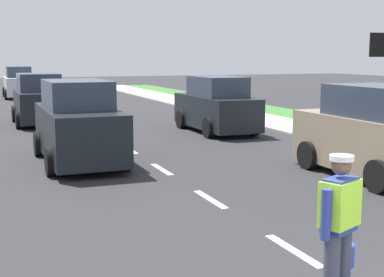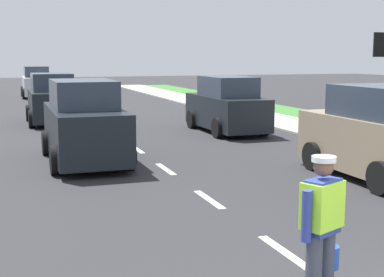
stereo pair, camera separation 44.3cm
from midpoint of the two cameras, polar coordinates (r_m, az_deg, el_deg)
ground_plane at (r=25.23m, az=-12.36°, el=2.17°), size 96.00×96.00×0.00m
sidewalk_right at (r=17.85m, az=17.24°, el=-0.60°), size 2.40×72.00×0.14m
lane_center_line at (r=29.36m, az=-13.63°, el=3.01°), size 0.14×46.40×0.01m
road_worker at (r=6.24m, az=13.06°, el=-8.36°), size 0.67×0.57×1.67m
car_oncoming_lead at (r=14.37m, az=-12.58°, el=1.39°), size 1.97×4.39×2.11m
car_oncoming_third at (r=37.80m, az=-17.84°, el=5.46°), size 1.95×4.24×2.04m
car_parked_curbside at (r=12.97m, az=17.62°, el=0.38°), size 2.08×4.08×2.08m
car_oncoming_second at (r=22.95m, az=-16.07°, el=3.78°), size 2.03×3.88×2.03m
car_parked_far at (r=19.81m, az=1.88°, el=3.36°), size 1.92×4.32×2.00m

